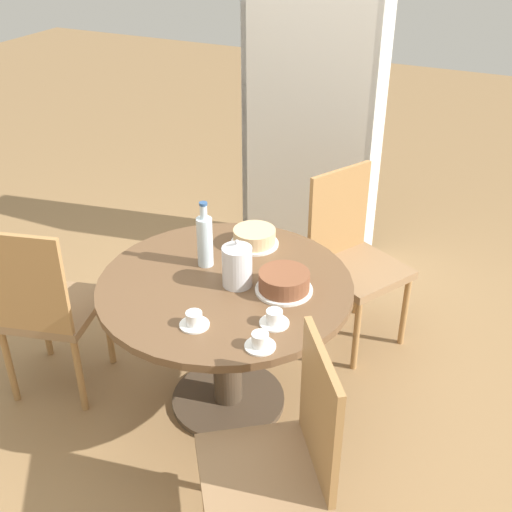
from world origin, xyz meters
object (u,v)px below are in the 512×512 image
at_px(bookshelf, 312,136).
at_px(chair_c, 45,306).
at_px(chair_b, 353,256).
at_px(cup_a, 260,342).
at_px(cake_main, 284,282).
at_px(cup_c, 194,320).
at_px(chair_a, 280,460).
at_px(water_bottle, 205,240).
at_px(cake_second, 254,237).
at_px(coffee_pot, 237,265).
at_px(cup_b, 274,319).

bearing_deg(bookshelf, chair_c, 71.90).
relative_size(chair_b, cup_a, 7.92).
bearing_deg(chair_b, cake_main, -158.29).
bearing_deg(chair_b, cup_c, -167.05).
height_order(chair_a, cup_a, chair_a).
bearing_deg(water_bottle, cake_main, -6.94).
height_order(bookshelf, cup_a, bookshelf).
height_order(cake_main, cup_a, cake_main).
bearing_deg(cake_second, cup_a, -63.09).
bearing_deg(cup_a, chair_b, 89.02).
bearing_deg(chair_c, bookshelf, -122.53).
distance_m(coffee_pot, cup_a, 0.45).
bearing_deg(cup_a, cup_b, 93.97).
bearing_deg(cake_main, bookshelf, 106.87).
bearing_deg(water_bottle, chair_a, -47.05).
xyz_separation_m(bookshelf, cake_main, (0.46, -1.53, -0.08)).
relative_size(cake_main, cup_a, 2.06).
xyz_separation_m(cake_second, cup_c, (0.06, -0.69, -0.01)).
height_order(cake_main, cup_c, cake_main).
height_order(water_bottle, cup_a, water_bottle).
bearing_deg(cake_main, cake_second, 132.73).
xyz_separation_m(coffee_pot, cake_main, (0.20, 0.04, -0.06)).
xyz_separation_m(chair_c, water_bottle, (0.66, 0.38, 0.32)).
xyz_separation_m(chair_a, cup_b, (-0.23, 0.47, 0.22)).
bearing_deg(cup_a, cake_second, 116.91).
xyz_separation_m(bookshelf, cup_b, (0.52, -1.77, -0.10)).
bearing_deg(cake_second, chair_a, -60.33).
bearing_deg(chair_a, chair_c, -141.05).
distance_m(cake_main, cake_second, 0.43).
bearing_deg(cake_second, chair_b, 48.31).
bearing_deg(water_bottle, chair_b, 53.89).
height_order(bookshelf, cup_b, bookshelf).
bearing_deg(cake_second, chair_c, -140.86).
relative_size(water_bottle, cake_second, 1.34).
bearing_deg(cup_a, cake_main, 100.02).
relative_size(coffee_pot, water_bottle, 0.71).
height_order(cake_second, cup_b, cake_second).
distance_m(chair_c, coffee_pot, 0.96).
bearing_deg(cake_second, cup_b, -57.65).
height_order(chair_a, chair_b, same).
bearing_deg(chair_c, chair_b, -152.00).
bearing_deg(cup_a, coffee_pot, 127.70).
bearing_deg(cake_second, water_bottle, -115.15).
bearing_deg(coffee_pot, cup_a, -52.30).
bearing_deg(bookshelf, coffee_pot, 99.42).
distance_m(coffee_pot, cake_second, 0.37).
height_order(chair_b, chair_c, same).
bearing_deg(cup_b, cake_second, 122.35).
xyz_separation_m(water_bottle, cup_a, (0.48, -0.44, -0.10)).
distance_m(chair_b, chair_c, 1.57).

